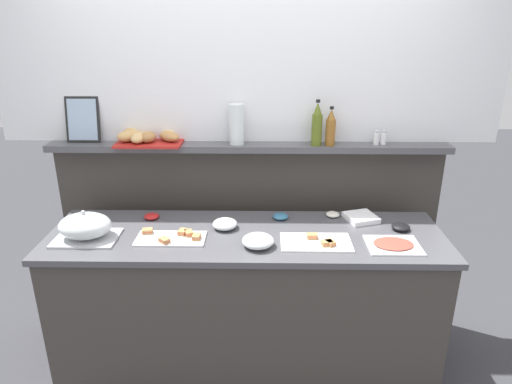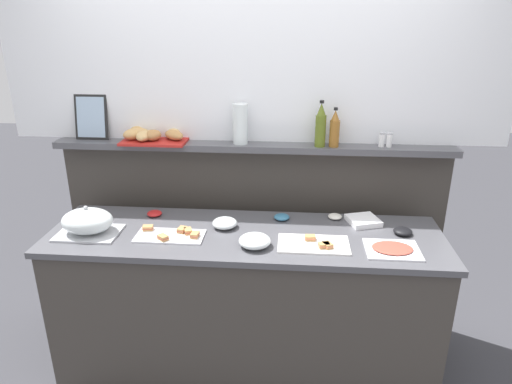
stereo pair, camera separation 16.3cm
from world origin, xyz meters
TOP-DOWN VIEW (x-y plane):
  - ground_plane at (0.00, 0.60)m, footprint 12.00×12.00m
  - buffet_counter at (0.00, 0.00)m, footprint 2.22×0.65m
  - back_ledge_unit at (0.00, 0.50)m, footprint 2.48×0.22m
  - upper_wall_panel at (0.00, 0.52)m, footprint 3.08×0.08m
  - sandwich_platter_side at (0.39, -0.11)m, footprint 0.38×0.22m
  - sandwich_platter_front at (-0.40, -0.07)m, footprint 0.38×0.18m
  - cold_cuts_platter at (0.79, -0.14)m, footprint 0.28×0.23m
  - serving_cloche at (-0.87, -0.08)m, footprint 0.34×0.24m
  - glass_bowl_large at (0.07, -0.15)m, footprint 0.17×0.17m
  - glass_bowl_medium at (-0.12, 0.07)m, footprint 0.14×0.14m
  - condiment_bowl_dark at (-0.58, 0.20)m, footprint 0.09×0.09m
  - condiment_bowl_cream at (0.20, 0.21)m, footprint 0.09×0.09m
  - condiment_bowl_teal at (0.52, 0.25)m, footprint 0.08×0.08m
  - condiment_bowl_red at (0.88, 0.07)m, footprint 0.10×0.10m
  - napkin_stack at (0.68, 0.20)m, footprint 0.21×0.21m
  - olive_oil_bottle at (0.41, 0.40)m, footprint 0.06×0.06m
  - vinegar_bottle_amber at (0.50, 0.40)m, footprint 0.06×0.06m
  - salt_shaker at (0.78, 0.42)m, footprint 0.03×0.03m
  - pepper_shaker at (0.83, 0.42)m, footprint 0.03×0.03m
  - bread_basket at (-0.63, 0.43)m, footprint 0.42×0.28m
  - framed_picture at (-1.02, 0.46)m, footprint 0.21×0.06m
  - water_carafe at (-0.07, 0.42)m, footprint 0.09×0.09m

SIDE VIEW (x-z plane):
  - ground_plane at x=0.00m, z-range 0.00..0.00m
  - buffet_counter at x=0.00m, z-range 0.00..0.94m
  - back_ledge_unit at x=0.00m, z-range 0.03..1.37m
  - sandwich_platter_side at x=0.39m, z-range 0.92..0.96m
  - cold_cuts_platter at x=0.79m, z-range 0.93..0.95m
  - sandwich_platter_front at x=-0.40m, z-range 0.93..0.96m
  - condiment_bowl_teal at x=0.52m, z-range 0.93..0.96m
  - condiment_bowl_dark at x=-0.58m, z-range 0.93..0.97m
  - napkin_stack at x=0.68m, z-range 0.93..0.97m
  - condiment_bowl_cream at x=0.20m, z-range 0.93..0.97m
  - condiment_bowl_red at x=0.88m, z-range 0.93..0.97m
  - glass_bowl_medium at x=-0.12m, z-range 0.93..0.99m
  - glass_bowl_large at x=0.07m, z-range 0.93..1.00m
  - serving_cloche at x=-0.87m, z-range 0.92..1.09m
  - bread_basket at x=-0.63m, z-range 1.34..1.42m
  - salt_shaker at x=0.78m, z-range 1.34..1.43m
  - pepper_shaker at x=0.83m, z-range 1.34..1.43m
  - vinegar_bottle_amber at x=0.50m, z-range 1.33..1.56m
  - water_carafe at x=-0.07m, z-range 1.34..1.59m
  - olive_oil_bottle at x=0.41m, z-range 1.33..1.60m
  - framed_picture at x=-1.02m, z-range 1.34..1.62m
  - upper_wall_panel at x=0.00m, z-range 1.34..2.60m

